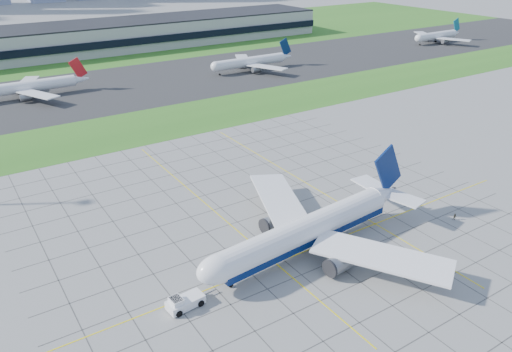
# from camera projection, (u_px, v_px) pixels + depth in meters

# --- Properties ---
(ground) EXTENTS (1400.00, 1400.00, 0.00)m
(ground) POSITION_uv_depth(u_px,v_px,m) (308.00, 243.00, 106.80)
(ground) COLOR gray
(ground) RESTS_ON ground
(grass_median) EXTENTS (700.00, 35.00, 0.04)m
(grass_median) POSITION_uv_depth(u_px,v_px,m) (148.00, 125.00, 174.91)
(grass_median) COLOR #2B651D
(grass_median) RESTS_ON ground
(asphalt_taxiway) EXTENTS (700.00, 75.00, 0.04)m
(asphalt_taxiway) POSITION_uv_depth(u_px,v_px,m) (99.00, 90.00, 216.54)
(asphalt_taxiway) COLOR #383838
(asphalt_taxiway) RESTS_ON ground
(grass_far) EXTENTS (700.00, 145.00, 0.04)m
(grass_far) POSITION_uv_depth(u_px,v_px,m) (43.00, 48.00, 299.80)
(grass_far) COLOR #2B651D
(grass_far) RESTS_ON ground
(apron_markings) EXTENTS (120.00, 130.00, 0.03)m
(apron_markings) POSITION_uv_depth(u_px,v_px,m) (280.00, 221.00, 115.40)
(apron_markings) COLOR #474744
(apron_markings) RESTS_ON ground
(terminal) EXTENTS (260.00, 43.00, 15.80)m
(terminal) POSITION_uv_depth(u_px,v_px,m) (120.00, 35.00, 297.17)
(terminal) COLOR #B7B7B2
(terminal) RESTS_ON ground
(airliner) EXTENTS (56.36, 56.90, 17.74)m
(airliner) POSITION_uv_depth(u_px,v_px,m) (307.00, 231.00, 102.34)
(airliner) COLOR white
(airliner) RESTS_ON ground
(pushback_tug) EXTENTS (9.86, 3.93, 2.71)m
(pushback_tug) POSITION_uv_depth(u_px,v_px,m) (184.00, 302.00, 87.67)
(pushback_tug) COLOR white
(pushback_tug) RESTS_ON ground
(crew_near) EXTENTS (0.58, 0.71, 1.68)m
(crew_near) POSITION_uv_depth(u_px,v_px,m) (175.00, 311.00, 86.03)
(crew_near) COLOR black
(crew_near) RESTS_ON ground
(crew_far) EXTENTS (1.02, 1.03, 1.68)m
(crew_far) POSITION_uv_depth(u_px,v_px,m) (455.00, 217.00, 115.42)
(crew_far) COLOR #2A281C
(crew_far) RESTS_ON ground
(distant_jet_1) EXTENTS (46.40, 42.66, 14.08)m
(distant_jet_1) POSITION_uv_depth(u_px,v_px,m) (26.00, 87.00, 204.16)
(distant_jet_1) COLOR white
(distant_jet_1) RESTS_ON ground
(distant_jet_2) EXTENTS (44.69, 42.66, 14.08)m
(distant_jet_2) POSITION_uv_depth(u_px,v_px,m) (251.00, 62.00, 246.77)
(distant_jet_2) COLOR white
(distant_jet_2) RESTS_ON ground
(distant_jet_3) EXTENTS (38.88, 42.66, 14.08)m
(distant_jet_3) POSITION_uv_depth(u_px,v_px,m) (437.00, 36.00, 314.01)
(distant_jet_3) COLOR white
(distant_jet_3) RESTS_ON ground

